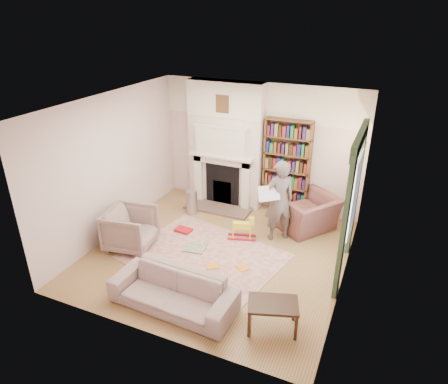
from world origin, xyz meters
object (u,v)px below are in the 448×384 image
at_px(armchair_reading, 307,213).
at_px(rocking_horse, 242,228).
at_px(paraffin_heater, 192,202).
at_px(armchair_left, 130,229).
at_px(sofa, 173,291).
at_px(man_reading, 279,201).
at_px(bookcase, 287,162).
at_px(coffee_table, 272,316).

distance_m(armchair_reading, rocking_horse, 1.42).
xyz_separation_m(armchair_reading, paraffin_heater, (-2.50, -0.35, -0.09)).
bearing_deg(armchair_left, sofa, -135.36).
bearing_deg(man_reading, armchair_reading, -166.24).
height_order(paraffin_heater, rocking_horse, paraffin_heater).
bearing_deg(armchair_reading, sofa, 13.18).
bearing_deg(sofa, paraffin_heater, 115.21).
relative_size(bookcase, armchair_left, 2.15).
bearing_deg(paraffin_heater, man_reading, -7.00).
xyz_separation_m(armchair_left, man_reading, (2.46, 1.42, 0.43)).
height_order(armchair_reading, sofa, armchair_reading).
bearing_deg(armchair_reading, paraffin_heater, -46.26).
xyz_separation_m(bookcase, armchair_left, (-2.27, -2.59, -0.78)).
bearing_deg(rocking_horse, coffee_table, -75.93).
relative_size(sofa, man_reading, 1.18).
xyz_separation_m(bookcase, rocking_horse, (-0.43, -1.48, -0.93)).
bearing_deg(bookcase, paraffin_heater, -153.61).
xyz_separation_m(armchair_reading, sofa, (-1.32, -3.17, -0.08)).
xyz_separation_m(man_reading, paraffin_heater, (-2.05, 0.25, -0.55)).
bearing_deg(coffee_table, bookcase, 85.11).
distance_m(man_reading, coffee_table, 2.57).
relative_size(armchair_reading, paraffin_heater, 2.02).
xyz_separation_m(sofa, rocking_horse, (0.24, 2.25, -0.04)).
bearing_deg(armchair_left, bookcase, -50.74).
xyz_separation_m(coffee_table, paraffin_heater, (-2.70, 2.67, 0.05)).
height_order(bookcase, man_reading, bookcase).
relative_size(armchair_reading, armchair_left, 1.29).
height_order(coffee_table, rocking_horse, rocking_horse).
height_order(sofa, rocking_horse, sofa).
relative_size(coffee_table, rocking_horse, 1.26).
relative_size(bookcase, armchair_reading, 1.67).
bearing_deg(armchair_reading, bookcase, -95.55).
xyz_separation_m(armchair_reading, rocking_horse, (-1.08, -0.92, -0.12)).
distance_m(sofa, man_reading, 2.77).
bearing_deg(bookcase, armchair_reading, -41.33).
bearing_deg(sofa, armchair_reading, 70.00).
distance_m(paraffin_heater, rocking_horse, 1.52).
bearing_deg(armchair_reading, armchair_left, -19.45).
bearing_deg(paraffin_heater, armchair_reading, 7.96).
relative_size(bookcase, coffee_table, 2.64).
xyz_separation_m(man_reading, coffee_table, (0.65, -2.42, -0.60)).
height_order(sofa, man_reading, man_reading).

